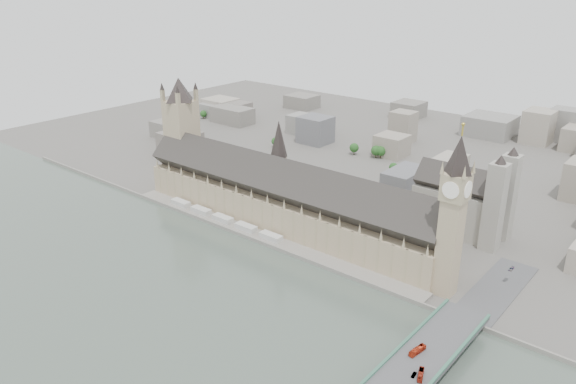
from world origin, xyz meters
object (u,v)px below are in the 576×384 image
Objects in this scene: red_bus_south at (421,374)px; victoria_tower at (182,129)px; elizabeth_tower at (454,206)px; palace_of_westminster at (284,199)px; westminster_abbey at (464,202)px; car_silver at (414,375)px; car_approach at (511,269)px; red_bus_north at (417,350)px.

victoria_tower is at bearing 138.61° from red_bus_south.
elizabeth_tower is 106.33m from red_bus_south.
palace_of_westminster is 2.47× the size of elizabeth_tower.
victoria_tower reaches higher than palace_of_westminster.
victoria_tower is 312.86m from red_bus_south.
victoria_tower is 1.47× the size of westminster_abbey.
car_silver is 127.87m from car_approach.
victoria_tower is 18.27× the size of car_approach.
palace_of_westminster is at bearing 141.86° from car_silver.
palace_of_westminster is 197.17m from red_bus_south.
elizabeth_tower is at bearing -72.71° from westminster_abbey.
westminster_abbey is at bearing 34.17° from palace_of_westminster.
palace_of_westminster is at bearing -145.83° from westminster_abbey.
westminster_abbey is 76.23m from car_approach.
red_bus_north reaches higher than car_approach.
palace_of_westminster is 65.14× the size of car_silver.
westminster_abbey reaches higher than red_bus_north.
victoria_tower is at bearing 153.02° from car_silver.
elizabeth_tower is 260.64m from victoria_tower.
car_approach is at bearing 8.25° from palace_of_westminster.
car_silver is (-2.74, -1.39, -0.68)m from red_bus_south.
car_approach is at bearing 52.36° from elizabeth_tower.
palace_of_westminster reaches higher than car_silver.
red_bus_north is (47.75, -163.05, -13.29)m from westminster_abbey.
red_bus_north is at bearing 101.72° from red_bus_south.
palace_of_westminster is 195.61m from car_silver.
red_bus_north is 17.48m from red_bus_south.
westminster_abbey reaches higher than red_bus_south.
elizabeth_tower is 9.70× the size of red_bus_north.
car_approach is (165.53, 24.00, -11.66)m from palace_of_westminster.
elizabeth_tower is 26.43× the size of car_silver.
red_bus_south is (9.41, -14.73, -0.20)m from red_bus_north.
car_approach is at bearing 3.52° from victoria_tower.
palace_of_westminster reaches higher than red_bus_south.
elizabeth_tower reaches higher than car_approach.
red_bus_north is 2.73× the size of car_silver.
westminster_abbey is at bearing 140.55° from car_approach.
car_approach is (0.19, 127.87, 0.12)m from car_silver.
red_bus_south reaches higher than car_silver.
car_silver is 0.74× the size of car_approach.
car_approach is at bearing 83.91° from car_silver.
palace_of_westminster reaches higher than red_bus_north.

